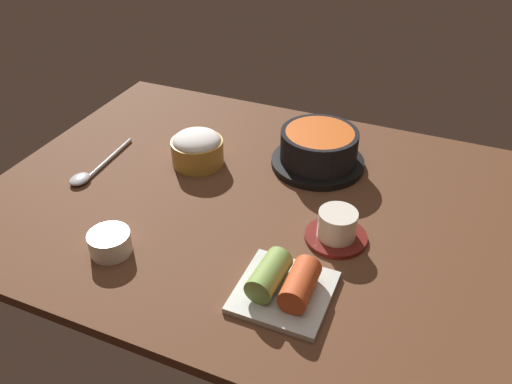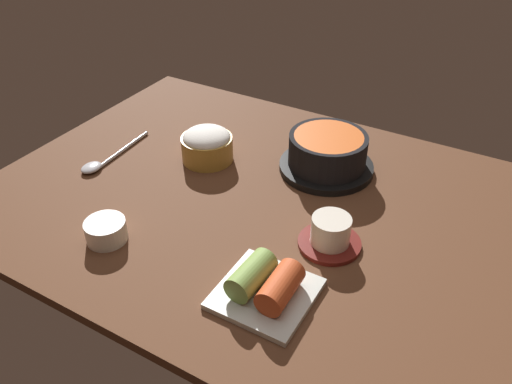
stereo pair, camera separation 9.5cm
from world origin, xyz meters
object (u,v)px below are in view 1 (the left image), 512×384
Objects in this scene: rice_bowl at (197,148)px; side_bowl_near at (110,242)px; stone_pot at (319,149)px; kimchi_plate at (284,284)px; tea_cup_with_saucer at (337,227)px; spoon at (90,172)px.

rice_bowl reaches higher than side_bowl_near.
stone_pot reaches higher than kimchi_plate.
tea_cup_with_saucer is 38.15cm from side_bowl_near.
kimchi_plate is (29.74, -28.08, -1.49)cm from rice_bowl.
stone_pot reaches higher than spoon.
side_bowl_near is at bearing -90.51° from rice_bowl.
tea_cup_with_saucer is at bearing -20.41° from rice_bowl.
spoon is at bearing 162.01° from kimchi_plate.
tea_cup_with_saucer reaches higher than spoon.
rice_bowl is 0.77× the size of kimchi_plate.
tea_cup_with_saucer reaches higher than side_bowl_near.
stone_pot is 1.78× the size of rice_bowl.
side_bowl_near is (-0.27, -30.23, -1.64)cm from rice_bowl.
spoon is (-47.89, 15.55, -1.56)cm from kimchi_plate.
stone_pot is 0.96× the size of spoon.
rice_bowl is 0.54× the size of spoon.
stone_pot is at bearing 58.70° from side_bowl_near.
tea_cup_with_saucer is 0.77× the size of kimchi_plate.
rice_bowl is at bearing 89.49° from side_bowl_near.
side_bowl_near is (-23.76, -39.08, -1.91)cm from stone_pot.
rice_bowl is at bearing -159.35° from stone_pot.
rice_bowl is at bearing 34.61° from spoon.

